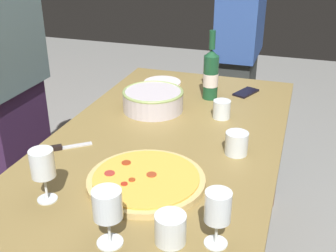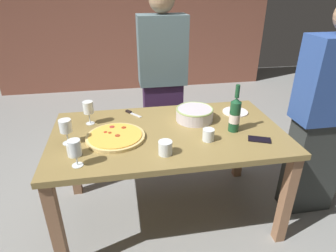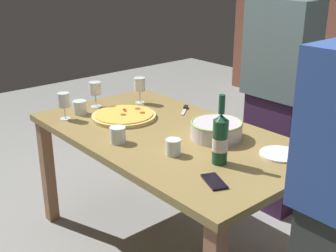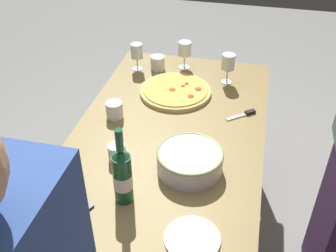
{
  "view_description": "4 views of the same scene",
  "coord_description": "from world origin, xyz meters",
  "px_view_note": "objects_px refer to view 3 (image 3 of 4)",
  "views": [
    {
      "loc": [
        -1.46,
        -0.48,
        1.52
      ],
      "look_at": [
        0.0,
        0.0,
        0.79
      ],
      "focal_mm": 45.26,
      "sensor_mm": 36.0,
      "label": 1
    },
    {
      "loc": [
        -0.31,
        -1.74,
        1.68
      ],
      "look_at": [
        0.0,
        0.0,
        0.79
      ],
      "focal_mm": 30.6,
      "sensor_mm": 36.0,
      "label": 2
    },
    {
      "loc": [
        1.7,
        -1.46,
        1.63
      ],
      "look_at": [
        0.0,
        0.0,
        0.79
      ],
      "focal_mm": 46.4,
      "sensor_mm": 36.0,
      "label": 3
    },
    {
      "loc": [
        1.48,
        0.34,
        1.9
      ],
      "look_at": [
        0.0,
        0.0,
        0.79
      ],
      "focal_mm": 42.99,
      "sensor_mm": 36.0,
      "label": 4
    }
  ],
  "objects_px": {
    "wine_glass_far_left": "(64,101)",
    "cell_phone": "(214,181)",
    "cup_amber": "(118,135)",
    "wine_glass_near_pizza": "(95,90)",
    "wine_bottle": "(220,138)",
    "wine_glass_by_bottle": "(140,85)",
    "pizza_knife": "(185,109)",
    "pizza": "(124,116)",
    "serving_bowl": "(216,129)",
    "cup_spare": "(173,147)",
    "cup_ceramic": "(80,107)",
    "person_guest_left": "(277,93)",
    "dining_table": "(168,148)",
    "side_plate": "(280,154)"
  },
  "relations": [
    {
      "from": "side_plate",
      "to": "cell_phone",
      "type": "relative_size",
      "value": 1.38
    },
    {
      "from": "wine_bottle",
      "to": "wine_glass_by_bottle",
      "type": "bearing_deg",
      "value": 163.97
    },
    {
      "from": "wine_glass_near_pizza",
      "to": "wine_glass_far_left",
      "type": "distance_m",
      "value": 0.28
    },
    {
      "from": "cup_amber",
      "to": "pizza_knife",
      "type": "xyz_separation_m",
      "value": [
        -0.17,
        0.63,
        -0.04
      ]
    },
    {
      "from": "cup_ceramic",
      "to": "cup_spare",
      "type": "height_order",
      "value": "cup_ceramic"
    },
    {
      "from": "wine_glass_by_bottle",
      "to": "side_plate",
      "type": "xyz_separation_m",
      "value": [
        1.12,
        0.01,
        -0.12
      ]
    },
    {
      "from": "wine_glass_by_bottle",
      "to": "pizza_knife",
      "type": "xyz_separation_m",
      "value": [
        0.31,
        0.13,
        -0.11
      ]
    },
    {
      "from": "wine_glass_near_pizza",
      "to": "cup_spare",
      "type": "bearing_deg",
      "value": -7.42
    },
    {
      "from": "cup_spare",
      "to": "side_plate",
      "type": "height_order",
      "value": "cup_spare"
    },
    {
      "from": "person_guest_left",
      "to": "pizza",
      "type": "bearing_deg",
      "value": -20.53
    },
    {
      "from": "dining_table",
      "to": "pizza_knife",
      "type": "xyz_separation_m",
      "value": [
        -0.23,
        0.34,
        0.1
      ]
    },
    {
      "from": "cup_amber",
      "to": "cup_spare",
      "type": "bearing_deg",
      "value": 21.16
    },
    {
      "from": "pizza",
      "to": "cup_spare",
      "type": "xyz_separation_m",
      "value": [
        0.6,
        -0.13,
        0.03
      ]
    },
    {
      "from": "wine_glass_near_pizza",
      "to": "wine_glass_far_left",
      "type": "bearing_deg",
      "value": -72.46
    },
    {
      "from": "wine_glass_far_left",
      "to": "pizza_knife",
      "type": "bearing_deg",
      "value": 62.64
    },
    {
      "from": "cup_amber",
      "to": "pizza_knife",
      "type": "relative_size",
      "value": 0.59
    },
    {
      "from": "dining_table",
      "to": "serving_bowl",
      "type": "bearing_deg",
      "value": 32.74
    },
    {
      "from": "wine_glass_by_bottle",
      "to": "wine_bottle",
      "type": "bearing_deg",
      "value": -16.03
    },
    {
      "from": "serving_bowl",
      "to": "cup_spare",
      "type": "relative_size",
      "value": 3.49
    },
    {
      "from": "wine_glass_far_left",
      "to": "cup_ceramic",
      "type": "xyz_separation_m",
      "value": [
        -0.03,
        0.12,
        -0.07
      ]
    },
    {
      "from": "wine_glass_near_pizza",
      "to": "wine_glass_by_bottle",
      "type": "height_order",
      "value": "wine_glass_by_bottle"
    },
    {
      "from": "cell_phone",
      "to": "pizza_knife",
      "type": "height_order",
      "value": "pizza_knife"
    },
    {
      "from": "dining_table",
      "to": "serving_bowl",
      "type": "relative_size",
      "value": 5.74
    },
    {
      "from": "serving_bowl",
      "to": "person_guest_left",
      "type": "relative_size",
      "value": 0.17
    },
    {
      "from": "cup_amber",
      "to": "cup_spare",
      "type": "xyz_separation_m",
      "value": [
        0.3,
        0.12,
        -0.0
      ]
    },
    {
      "from": "serving_bowl",
      "to": "side_plate",
      "type": "relative_size",
      "value": 1.4
    },
    {
      "from": "wine_glass_near_pizza",
      "to": "pizza_knife",
      "type": "relative_size",
      "value": 1.15
    },
    {
      "from": "pizza",
      "to": "cup_amber",
      "type": "bearing_deg",
      "value": -39.85
    },
    {
      "from": "cup_amber",
      "to": "pizza_knife",
      "type": "bearing_deg",
      "value": 104.72
    },
    {
      "from": "wine_glass_near_pizza",
      "to": "person_guest_left",
      "type": "bearing_deg",
      "value": 50.19
    },
    {
      "from": "cup_ceramic",
      "to": "cup_spare",
      "type": "relative_size",
      "value": 1.07
    },
    {
      "from": "wine_glass_near_pizza",
      "to": "wine_glass_by_bottle",
      "type": "xyz_separation_m",
      "value": [
        0.12,
        0.27,
        0.0
      ]
    },
    {
      "from": "pizza",
      "to": "wine_glass_far_left",
      "type": "relative_size",
      "value": 2.39
    },
    {
      "from": "cup_amber",
      "to": "person_guest_left",
      "type": "bearing_deg",
      "value": 81.84
    },
    {
      "from": "dining_table",
      "to": "pizza",
      "type": "height_order",
      "value": "pizza"
    },
    {
      "from": "wine_bottle",
      "to": "cup_amber",
      "type": "xyz_separation_m",
      "value": [
        -0.52,
        -0.22,
        -0.08
      ]
    },
    {
      "from": "cell_phone",
      "to": "cup_spare",
      "type": "bearing_deg",
      "value": -76.59
    },
    {
      "from": "dining_table",
      "to": "wine_glass_near_pizza",
      "type": "bearing_deg",
      "value": -175.39
    },
    {
      "from": "cup_spare",
      "to": "wine_glass_near_pizza",
      "type": "bearing_deg",
      "value": 172.58
    },
    {
      "from": "serving_bowl",
      "to": "cup_amber",
      "type": "relative_size",
      "value": 3.26
    },
    {
      "from": "cup_ceramic",
      "to": "cell_phone",
      "type": "height_order",
      "value": "cup_ceramic"
    },
    {
      "from": "cup_amber",
      "to": "person_guest_left",
      "type": "xyz_separation_m",
      "value": [
        0.16,
        1.14,
        0.05
      ]
    },
    {
      "from": "cup_amber",
      "to": "wine_glass_near_pizza",
      "type": "bearing_deg",
      "value": 158.45
    },
    {
      "from": "pizza",
      "to": "cell_phone",
      "type": "xyz_separation_m",
      "value": [
        0.93,
        -0.19,
        -0.01
      ]
    },
    {
      "from": "dining_table",
      "to": "cup_spare",
      "type": "height_order",
      "value": "cup_spare"
    },
    {
      "from": "wine_glass_far_left",
      "to": "cell_phone",
      "type": "distance_m",
      "value": 1.16
    },
    {
      "from": "cup_ceramic",
      "to": "wine_bottle",
      "type": "bearing_deg",
      "value": 7.32
    },
    {
      "from": "pizza",
      "to": "cup_spare",
      "type": "relative_size",
      "value": 4.89
    },
    {
      "from": "wine_glass_by_bottle",
      "to": "wine_glass_near_pizza",
      "type": "bearing_deg",
      "value": -114.02
    },
    {
      "from": "side_plate",
      "to": "cell_phone",
      "type": "bearing_deg",
      "value": -91.65
    }
  ]
}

